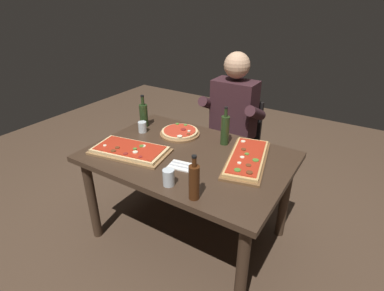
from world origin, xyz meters
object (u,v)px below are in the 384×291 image
(diner_chair, at_px, (235,141))
(oil_bottle_amber, at_px, (194,181))
(pizza_rectangular_left, at_px, (247,158))
(seated_diner, at_px, (231,120))
(tumbler_near_camera, at_px, (142,127))
(dining_table, at_px, (188,166))
(tumbler_far_side, at_px, (169,178))
(wine_bottle_dark, at_px, (225,130))
(pizza_round_far, at_px, (180,132))
(vinegar_bottle_green, at_px, (144,115))
(pizza_rectangular_front, at_px, (130,150))

(diner_chair, bearing_deg, oil_bottle_amber, -75.75)
(pizza_rectangular_left, distance_m, seated_diner, 0.72)
(tumbler_near_camera, xyz_separation_m, seated_diner, (0.51, 0.61, -0.04))
(dining_table, xyz_separation_m, pizza_rectangular_left, (0.39, 0.14, 0.12))
(dining_table, height_order, tumbler_far_side, tumbler_far_side)
(dining_table, relative_size, seated_diner, 1.05)
(dining_table, relative_size, pizza_rectangular_left, 2.20)
(dining_table, distance_m, tumbler_near_camera, 0.56)
(wine_bottle_dark, bearing_deg, seated_diner, 109.32)
(pizza_round_far, distance_m, tumbler_near_camera, 0.31)
(oil_bottle_amber, xyz_separation_m, tumbler_far_side, (-0.20, 0.03, -0.06))
(vinegar_bottle_green, height_order, tumbler_far_side, vinegar_bottle_green)
(dining_table, xyz_separation_m, seated_diner, (-0.02, 0.74, 0.10))
(tumbler_far_side, bearing_deg, pizza_rectangular_front, 159.45)
(wine_bottle_dark, xyz_separation_m, oil_bottle_amber, (0.16, -0.69, -0.01))
(pizza_rectangular_front, distance_m, vinegar_bottle_green, 0.49)
(tumbler_far_side, bearing_deg, wine_bottle_dark, 87.21)
(pizza_round_far, xyz_separation_m, tumbler_near_camera, (-0.29, -0.12, 0.02))
(wine_bottle_dark, relative_size, seated_diner, 0.22)
(wine_bottle_dark, relative_size, tumbler_near_camera, 3.37)
(wine_bottle_dark, relative_size, oil_bottle_amber, 1.09)
(oil_bottle_amber, height_order, vinegar_bottle_green, vinegar_bottle_green)
(pizza_rectangular_left, height_order, tumbler_far_side, tumbler_far_side)
(pizza_rectangular_front, relative_size, oil_bottle_amber, 2.19)
(pizza_round_far, height_order, tumbler_far_side, tumbler_far_side)
(vinegar_bottle_green, relative_size, tumbler_far_side, 2.66)
(pizza_rectangular_front, bearing_deg, wine_bottle_dark, 44.03)
(pizza_round_far, bearing_deg, pizza_rectangular_left, -9.52)
(tumbler_far_side, bearing_deg, oil_bottle_amber, -8.42)
(diner_chair, bearing_deg, tumbler_near_camera, -124.70)
(diner_chair, bearing_deg, seated_diner, -90.00)
(dining_table, relative_size, vinegar_bottle_green, 5.13)
(diner_chair, bearing_deg, tumbler_far_side, -84.22)
(tumbler_far_side, distance_m, diner_chair, 1.27)
(pizza_rectangular_left, bearing_deg, oil_bottle_amber, -98.85)
(pizza_round_far, height_order, tumbler_near_camera, tumbler_near_camera)
(vinegar_bottle_green, distance_m, diner_chair, 0.92)
(dining_table, height_order, oil_bottle_amber, oil_bottle_amber)
(pizza_rectangular_left, bearing_deg, tumbler_far_side, -118.58)
(tumbler_near_camera, distance_m, tumbler_far_side, 0.80)
(dining_table, bearing_deg, seated_diner, 91.46)
(vinegar_bottle_green, height_order, tumbler_near_camera, vinegar_bottle_green)
(oil_bottle_amber, bearing_deg, pizza_rectangular_front, 162.86)
(pizza_rectangular_left, height_order, wine_bottle_dark, wine_bottle_dark)
(oil_bottle_amber, bearing_deg, seated_diner, 105.68)
(vinegar_bottle_green, relative_size, seated_diner, 0.20)
(pizza_rectangular_left, bearing_deg, vinegar_bottle_green, 174.94)
(pizza_rectangular_front, distance_m, pizza_rectangular_left, 0.82)
(dining_table, relative_size, pizza_rectangular_front, 2.36)
(pizza_rectangular_front, bearing_deg, seated_diner, 69.67)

